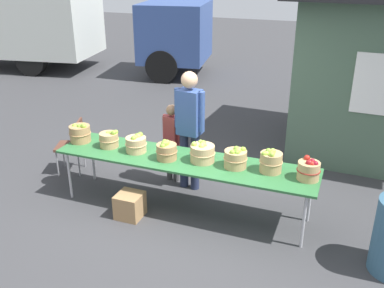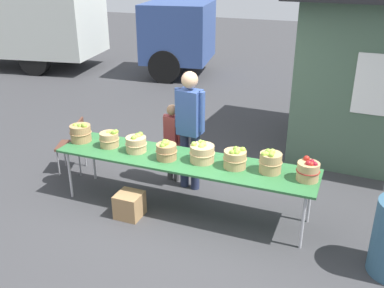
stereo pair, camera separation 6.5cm
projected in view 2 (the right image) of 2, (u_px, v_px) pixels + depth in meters
name	position (u px, v px, depth m)	size (l,w,h in m)	color
ground_plane	(184.00, 208.00, 6.00)	(40.00, 40.00, 0.00)	#38383A
market_table	(184.00, 162.00, 5.72)	(3.50, 0.76, 0.75)	#2D6B38
apple_basket_green_0	(81.00, 133.00, 6.23)	(0.31, 0.31, 0.30)	#A87F51
apple_basket_green_1	(110.00, 139.00, 6.06)	(0.28, 0.28, 0.26)	tan
apple_basket_green_2	(136.00, 143.00, 5.89)	(0.30, 0.30, 0.25)	tan
apple_basket_green_3	(166.00, 150.00, 5.67)	(0.29, 0.29, 0.27)	#A87F51
apple_basket_green_4	(202.00, 153.00, 5.60)	(0.33, 0.33, 0.28)	tan
apple_basket_green_5	(235.00, 158.00, 5.44)	(0.30, 0.30, 0.27)	tan
apple_basket_green_6	(270.00, 162.00, 5.32)	(0.29, 0.29, 0.30)	tan
apple_basket_red_0	(308.00, 170.00, 5.13)	(0.28, 0.28, 0.28)	tan
vendor_adult	(190.00, 122.00, 6.15)	(0.47, 0.27, 1.77)	#262D4C
child_customer	(173.00, 137.00, 6.50)	(0.32, 0.21, 1.22)	#3F3F3F
box_truck	(62.00, 19.00, 12.99)	(7.95, 3.40, 2.75)	silver
folding_chair	(74.00, 142.00, 6.87)	(0.51, 0.51, 0.86)	brown
produce_crate	(130.00, 205.00, 5.76)	(0.33, 0.33, 0.33)	#A87F51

